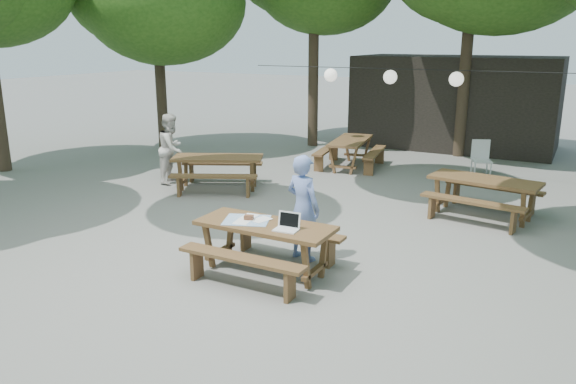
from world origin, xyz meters
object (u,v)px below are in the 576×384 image
(picnic_table_nw, at_px, (218,172))
(plastic_chair, at_px, (481,166))
(main_picnic_table, at_px, (265,247))
(second_person, at_px, (172,148))
(woman, at_px, (303,208))

(picnic_table_nw, relative_size, plastic_chair, 2.67)
(main_picnic_table, relative_size, picnic_table_nw, 0.83)
(main_picnic_table, xyz_separation_m, picnic_table_nw, (-3.35, 3.59, 0.00))
(plastic_chair, bearing_deg, second_person, -170.39)
(second_person, xyz_separation_m, plastic_chair, (6.37, 4.04, -0.56))
(plastic_chair, bearing_deg, woman, -124.82)
(main_picnic_table, xyz_separation_m, second_person, (-4.65, 3.59, 0.43))
(second_person, distance_m, plastic_chair, 7.56)
(picnic_table_nw, bearing_deg, main_picnic_table, -72.90)
(main_picnic_table, height_order, picnic_table_nw, same)
(main_picnic_table, bearing_deg, woman, 71.81)
(second_person, bearing_deg, woman, -134.75)
(woman, height_order, second_person, woman)
(second_person, bearing_deg, main_picnic_table, -142.17)
(woman, xyz_separation_m, second_person, (-4.90, 2.85, -0.01))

